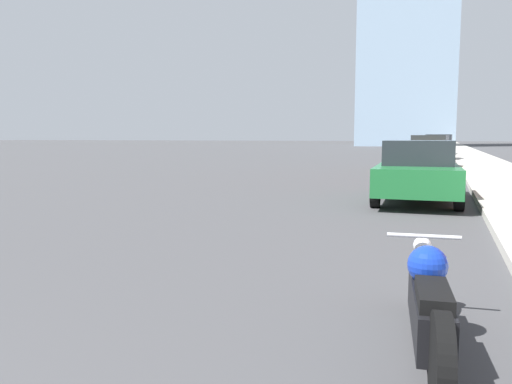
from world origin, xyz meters
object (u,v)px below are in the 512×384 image
object	(u,v)px
parked_car_green	(418,171)
parked_car_black	(440,146)
parked_car_yellow	(430,153)
motorcycle	(429,302)
parked_car_silver	(439,148)

from	to	relation	value
parked_car_green	parked_car_black	size ratio (longest dim) A/B	1.05
parked_car_black	parked_car_yellow	bearing A→B (deg)	-91.22
motorcycle	parked_car_silver	distance (m)	31.85
parked_car_yellow	parked_car_black	xyz separation A→B (m)	(0.37, 20.11, -0.00)
parked_car_yellow	parked_car_silver	distance (m)	9.91
parked_car_green	parked_car_black	xyz separation A→B (m)	(0.36, 32.95, 0.06)
motorcycle	parked_car_silver	size ratio (longest dim) A/B	0.60
parked_car_yellow	motorcycle	bearing A→B (deg)	-83.59
parked_car_green	parked_car_silver	bearing A→B (deg)	87.11
parked_car_yellow	parked_car_black	distance (m)	20.11
parked_car_green	parked_car_yellow	distance (m)	12.84
motorcycle	parked_car_yellow	size ratio (longest dim) A/B	0.58
motorcycle	parked_car_silver	bearing A→B (deg)	84.54
parked_car_yellow	parked_car_silver	xyz separation A→B (m)	(0.33, 9.91, 0.03)
motorcycle	parked_car_silver	world-z (taller)	parked_car_silver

